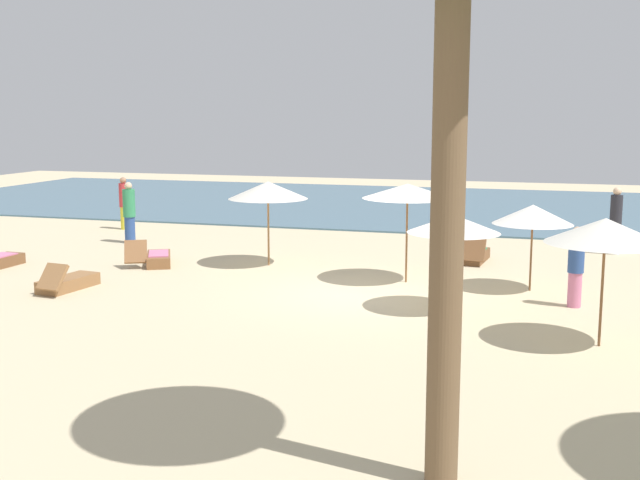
# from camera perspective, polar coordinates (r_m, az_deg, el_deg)

# --- Properties ---
(ground_plane) EXTENTS (60.00, 60.00, 0.00)m
(ground_plane) POSITION_cam_1_polar(r_m,az_deg,el_deg) (17.68, 2.99, -3.90)
(ground_plane) COLOR beige
(ocean_water) EXTENTS (48.00, 16.00, 0.06)m
(ocean_water) POSITION_cam_1_polar(r_m,az_deg,el_deg) (34.21, 9.74, 2.39)
(ocean_water) COLOR #476B7F
(ocean_water) RESTS_ON ground_plane
(umbrella_0) EXTENTS (1.86, 1.86, 1.97)m
(umbrella_0) POSITION_cam_1_polar(r_m,az_deg,el_deg) (16.04, 9.55, 1.14)
(umbrella_0) COLOR olive
(umbrella_0) RESTS_ON ground_plane
(umbrella_3) EXTENTS (1.79, 1.79, 1.95)m
(umbrella_3) POSITION_cam_1_polar(r_m,az_deg,el_deg) (18.33, 14.99, 1.78)
(umbrella_3) COLOR brown
(umbrella_3) RESTS_ON ground_plane
(umbrella_5) EXTENTS (2.07, 2.07, 2.21)m
(umbrella_5) POSITION_cam_1_polar(r_m,az_deg,el_deg) (20.71, -3.74, 3.58)
(umbrella_5) COLOR olive
(umbrella_5) RESTS_ON ground_plane
(umbrella_6) EXTENTS (2.02, 2.02, 2.23)m
(umbrella_6) POSITION_cam_1_polar(r_m,az_deg,el_deg) (14.25, 19.75, 0.61)
(umbrella_6) COLOR brown
(umbrella_6) RESTS_ON ground_plane
(umbrella_7) EXTENTS (2.12, 2.12, 2.34)m
(umbrella_7) POSITION_cam_1_polar(r_m,az_deg,el_deg) (18.68, 6.28, 3.50)
(umbrella_7) COLOR brown
(umbrella_7) RESTS_ON ground_plane
(lounger_1) EXTENTS (0.74, 1.67, 0.75)m
(lounger_1) POSITION_cam_1_polar(r_m,az_deg,el_deg) (21.81, 10.97, -1.08)
(lounger_1) COLOR brown
(lounger_1) RESTS_ON ground_plane
(lounger_3) EXTENTS (1.29, 1.75, 0.71)m
(lounger_3) POSITION_cam_1_polar(r_m,az_deg,el_deg) (21.43, -11.62, -1.28)
(lounger_3) COLOR brown
(lounger_3) RESTS_ON ground_plane
(lounger_4) EXTENTS (0.80, 1.74, 0.70)m
(lounger_4) POSITION_cam_1_polar(r_m,az_deg,el_deg) (18.94, -17.68, -2.92)
(lounger_4) COLOR olive
(lounger_4) RESTS_ON ground_plane
(person_0) EXTENTS (0.49, 0.49, 1.88)m
(person_0) POSITION_cam_1_polar(r_m,az_deg,el_deg) (25.07, -13.49, 1.93)
(person_0) COLOR #2D4C8C
(person_0) RESTS_ON ground_plane
(person_1) EXTENTS (0.35, 0.35, 1.79)m
(person_1) POSITION_cam_1_polar(r_m,az_deg,el_deg) (28.04, -13.86, 2.60)
(person_1) COLOR yellow
(person_1) RESTS_ON ground_plane
(person_2) EXTENTS (0.45, 0.45, 1.90)m
(person_2) POSITION_cam_1_polar(r_m,az_deg,el_deg) (23.95, 20.40, 1.35)
(person_2) COLOR white
(person_2) RESTS_ON ground_plane
(person_3) EXTENTS (0.37, 0.37, 1.68)m
(person_3) POSITION_cam_1_polar(r_m,az_deg,el_deg) (17.18, 17.84, -1.83)
(person_3) COLOR #D17299
(person_3) RESTS_ON ground_plane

